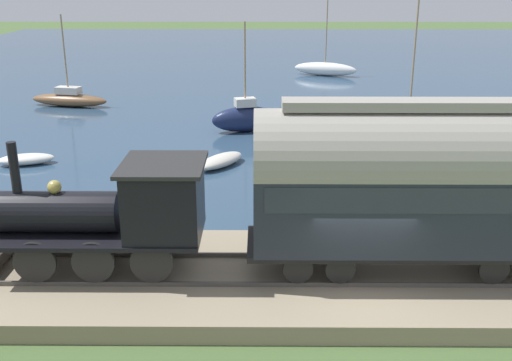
% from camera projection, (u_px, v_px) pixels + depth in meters
% --- Properties ---
extents(ground_plane, '(200.00, 200.00, 0.00)m').
position_uv_depth(ground_plane, '(358.00, 303.00, 15.47)').
color(ground_plane, '#476033').
extents(harbor_water, '(80.00, 80.00, 0.01)m').
position_uv_depth(harbor_water, '(287.00, 65.00, 56.93)').
color(harbor_water, '#2D4760').
rests_on(harbor_water, ground).
extents(rail_embankment, '(5.44, 56.00, 0.61)m').
position_uv_depth(rail_embankment, '(353.00, 279.00, 16.16)').
color(rail_embankment, gray).
rests_on(rail_embankment, ground).
extents(steam_locomotive, '(2.29, 5.97, 3.46)m').
position_uv_depth(steam_locomotive, '(119.00, 209.00, 15.55)').
color(steam_locomotive, black).
rests_on(steam_locomotive, rail_embankment).
extents(passenger_coach, '(2.40, 8.60, 4.55)m').
position_uv_depth(passenger_coach, '(416.00, 180.00, 15.23)').
color(passenger_coach, black).
rests_on(passenger_coach, rail_embankment).
extents(sailboat_white, '(3.13, 5.45, 6.89)m').
position_uv_depth(sailboat_white, '(325.00, 69.00, 50.49)').
color(sailboat_white, white).
rests_on(sailboat_white, harbor_water).
extents(sailboat_brown, '(2.34, 5.35, 5.77)m').
position_uv_depth(sailboat_brown, '(69.00, 99.00, 38.64)').
color(sailboat_brown, brown).
rests_on(sailboat_brown, harbor_water).
extents(sailboat_navy, '(2.10, 3.84, 5.80)m').
position_uv_depth(sailboat_navy, '(245.00, 118.00, 32.26)').
color(sailboat_navy, '#192347').
rests_on(sailboat_navy, harbor_water).
extents(sailboat_blue, '(2.98, 4.66, 8.19)m').
position_uv_depth(sailboat_blue, '(409.00, 121.00, 31.38)').
color(sailboat_blue, '#335199').
rests_on(sailboat_blue, harbor_water).
extents(rowboat_mid_harbor, '(1.21, 2.69, 0.39)m').
position_uv_depth(rowboat_mid_harbor, '(499.00, 150.00, 28.30)').
color(rowboat_mid_harbor, '#B7B2A3').
rests_on(rowboat_mid_harbor, harbor_water).
extents(rowboat_near_shore, '(2.91, 2.45, 0.50)m').
position_uv_depth(rowboat_near_shore, '(221.00, 161.00, 26.50)').
color(rowboat_near_shore, beige).
rests_on(rowboat_near_shore, harbor_water).
extents(rowboat_off_pier, '(1.63, 2.61, 0.48)m').
position_uv_depth(rowboat_off_pier, '(26.00, 159.00, 26.75)').
color(rowboat_off_pier, silver).
rests_on(rowboat_off_pier, harbor_water).
extents(rowboat_far_out, '(2.26, 1.88, 0.52)m').
position_uv_depth(rowboat_far_out, '(390.00, 150.00, 28.05)').
color(rowboat_far_out, silver).
rests_on(rowboat_far_out, harbor_water).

